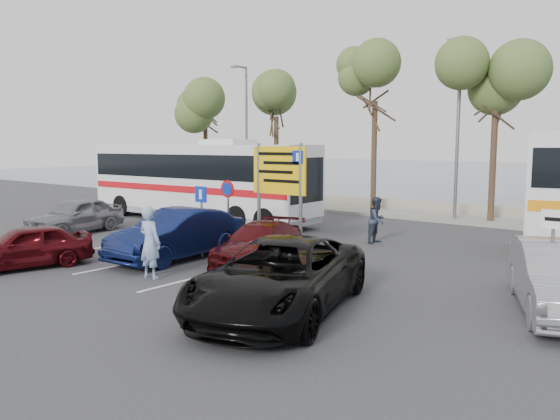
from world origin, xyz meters
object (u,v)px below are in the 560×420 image
Objects in this scene: coach_bus_left at (199,183)px; car_red at (25,247)px; street_lamp_left at (245,127)px; street_lamp_right at (457,121)px; car_silver_a at (75,216)px; pedestrian_near at (150,243)px; car_blue at (177,234)px; car_maroon at (260,243)px; suv_black at (280,276)px; direction_sign at (279,178)px; pedestrian_far at (377,220)px.

coach_bus_left is 10.65m from car_red.
street_lamp_right is (13.00, 0.00, 0.00)m from street_lamp_left.
street_lamp_right is at bearing 36.46° from coach_bus_left.
street_lamp_right is 12.15m from coach_bus_left.
pedestrian_near reaches higher than car_silver_a.
car_maroon is at bearing 21.05° from car_blue.
suv_black is (8.34, 1.40, 0.15)m from car_red.
car_silver_a is 13.34m from suv_black.
direction_sign is (-2.00, -10.32, -2.17)m from street_lamp_right.
car_blue is 6.35m from suv_black.
car_silver_a is at bearing -101.68° from coach_bus_left.
car_silver_a is at bearing -79.60° from street_lamp_left.
car_red is at bearing -151.00° from car_maroon.
street_lamp_left reaches higher than car_red.
street_lamp_left is 1.71× the size of car_blue.
street_lamp_right is at bearing 39.79° from car_silver_a.
street_lamp_right is at bearing 0.09° from pedestrian_far.
direction_sign is at bearing 57.75° from car_blue.
car_red is (-4.80, -4.78, 0.02)m from car_maroon.
direction_sign is 4.12m from pedestrian_far.
car_blue is 2.43× the size of pedestrian_near.
street_lamp_right is at bearing 79.06° from direction_sign.
car_red is (7.00, -17.02, -3.97)m from street_lamp_left.
car_red is (-6.00, -17.02, -3.97)m from street_lamp_right.
pedestrian_far is at bearing 56.58° from car_blue.
street_lamp_left is 2.23× the size of direction_sign.
direction_sign reaches higher than car_blue.
suv_black is (15.34, -15.62, -3.82)m from street_lamp_left.
suv_black is (11.84, -8.60, -0.98)m from coach_bus_left.
suv_black is 4.54m from pedestrian_near.
pedestrian_far is at bearing 62.28° from car_maroon.
direction_sign is 1.86× the size of pedestrian_near.
coach_bus_left is 9.87m from car_maroon.
street_lamp_right is 12.93m from car_maroon.
coach_bus_left reaches higher than pedestrian_near.
car_blue is 2.80× the size of pedestrian_far.
street_lamp_left is 0.65× the size of coach_bus_left.
direction_sign reaches higher than pedestrian_far.
suv_black reaches higher than car_maroon.
street_lamp_left is at bearing 62.39° from pedestrian_far.
street_lamp_right is at bearing 84.43° from car_red.
direction_sign reaches higher than car_red.
street_lamp_right reaches higher than car_silver_a.
street_lamp_right is 16.09m from pedestrian_near.
coach_bus_left is 6.33× the size of pedestrian_near.
car_blue is (-3.60, -13.40, -3.83)m from street_lamp_right.
pedestrian_far is at bearing -90.86° from street_lamp_right.
street_lamp_left is 13.47m from car_silver_a.
car_red is (-4.00, -6.70, -1.80)m from direction_sign.
car_blue reaches higher than car_red.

